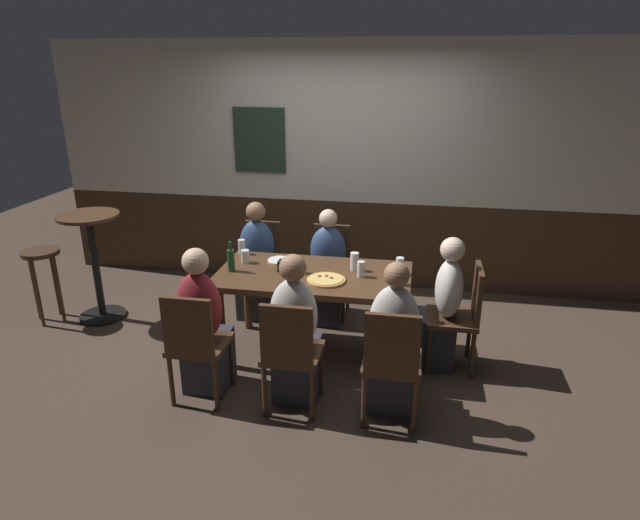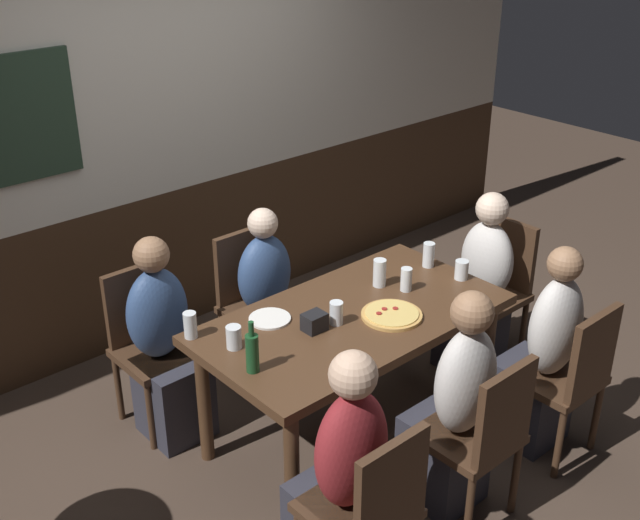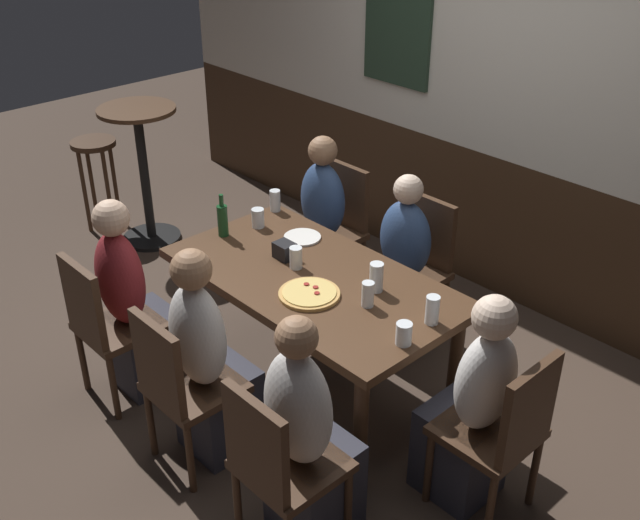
% 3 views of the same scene
% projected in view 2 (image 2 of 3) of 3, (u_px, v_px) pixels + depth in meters
% --- Properties ---
extents(ground_plane, '(12.00, 12.00, 0.00)m').
position_uv_depth(ground_plane, '(350.00, 432.00, 4.32)').
color(ground_plane, '#423328').
extents(wall_back, '(6.40, 0.13, 2.60)m').
position_uv_depth(wall_back, '(168.00, 134.00, 4.85)').
color(wall_back, '#3D2819').
rests_on(wall_back, ground_plane).
extents(dining_table, '(1.59, 0.85, 0.74)m').
position_uv_depth(dining_table, '(352.00, 329.00, 4.03)').
color(dining_table, '#472D1C').
rests_on(dining_table, ground_plane).
extents(chair_right_near, '(0.40, 0.40, 0.88)m').
position_uv_depth(chair_right_near, '(570.00, 374.00, 3.95)').
color(chair_right_near, '#422B1C').
rests_on(chair_right_near, ground_plane).
extents(chair_left_far, '(0.40, 0.40, 0.88)m').
position_uv_depth(chair_left_far, '(149.00, 338.00, 4.25)').
color(chair_left_far, '#422B1C').
rests_on(chair_left_far, ground_plane).
extents(chair_head_east, '(0.40, 0.40, 0.88)m').
position_uv_depth(chair_head_east, '(496.00, 283.00, 4.82)').
color(chair_head_east, '#422B1C').
rests_on(chair_head_east, ground_plane).
extents(chair_left_near, '(0.40, 0.40, 0.88)m').
position_uv_depth(chair_left_near, '(371.00, 508.00, 3.12)').
color(chair_left_near, '#422B1C').
rests_on(chair_left_near, ground_plane).
extents(chair_mid_far, '(0.40, 0.40, 0.88)m').
position_uv_depth(chair_mid_far, '(253.00, 297.00, 4.67)').
color(chair_mid_far, '#422B1C').
rests_on(chair_mid_far, ground_plane).
extents(chair_mid_near, '(0.40, 0.40, 0.88)m').
position_uv_depth(chair_mid_near, '(482.00, 433.00, 3.54)').
color(chair_mid_near, '#422B1C').
rests_on(chair_mid_near, ground_plane).
extents(person_right_near, '(0.34, 0.37, 1.15)m').
position_uv_depth(person_right_near, '(542.00, 363.00, 4.07)').
color(person_right_near, '#2D2D38').
rests_on(person_right_near, ground_plane).
extents(person_left_far, '(0.34, 0.37, 1.13)m').
position_uv_depth(person_left_far, '(166.00, 354.00, 4.15)').
color(person_left_far, '#2D2D38').
rests_on(person_left_far, ground_plane).
extents(person_head_east, '(0.37, 0.34, 1.11)m').
position_uv_depth(person_head_east, '(479.00, 296.00, 4.74)').
color(person_head_east, '#2D2D38').
rests_on(person_head_east, ground_plane).
extents(person_left_near, '(0.34, 0.37, 1.16)m').
position_uv_depth(person_left_near, '(343.00, 488.00, 3.23)').
color(person_left_near, '#2D2D38').
rests_on(person_left_near, ground_plane).
extents(person_mid_far, '(0.34, 0.37, 1.09)m').
position_uv_depth(person_mid_far, '(271.00, 313.00, 4.57)').
color(person_mid_far, '#2D2D38').
rests_on(person_mid_far, ground_plane).
extents(person_mid_near, '(0.34, 0.37, 1.16)m').
position_uv_depth(person_mid_near, '(454.00, 417.00, 3.65)').
color(person_mid_near, '#2D2D38').
rests_on(person_mid_near, ground_plane).
extents(pizza, '(0.31, 0.31, 0.03)m').
position_uv_depth(pizza, '(392.00, 315.00, 3.97)').
color(pizza, tan).
rests_on(pizza, dining_table).
extents(pint_glass_pale, '(0.07, 0.07, 0.12)m').
position_uv_depth(pint_glass_pale, '(336.00, 314.00, 3.89)').
color(pint_glass_pale, silver).
rests_on(pint_glass_pale, dining_table).
extents(highball_clear, '(0.06, 0.06, 0.13)m').
position_uv_depth(highball_clear, '(406.00, 281.00, 4.20)').
color(highball_clear, silver).
rests_on(highball_clear, dining_table).
extents(beer_glass_tall, '(0.06, 0.06, 0.13)m').
position_uv_depth(beer_glass_tall, '(190.00, 326.00, 3.78)').
color(beer_glass_tall, silver).
rests_on(beer_glass_tall, dining_table).
extents(tumbler_water, '(0.07, 0.07, 0.14)m').
position_uv_depth(tumbler_water, '(429.00, 256.00, 4.46)').
color(tumbler_water, silver).
rests_on(tumbler_water, dining_table).
extents(pint_glass_stout, '(0.07, 0.07, 0.11)m').
position_uv_depth(pint_glass_stout, '(462.00, 271.00, 4.33)').
color(pint_glass_stout, silver).
rests_on(pint_glass_stout, dining_table).
extents(pint_glass_amber, '(0.07, 0.07, 0.11)m').
position_uv_depth(pint_glass_amber, '(234.00, 339.00, 3.70)').
color(pint_glass_amber, silver).
rests_on(pint_glass_amber, dining_table).
extents(tumbler_short, '(0.07, 0.07, 0.15)m').
position_uv_depth(tumbler_short, '(379.00, 275.00, 4.24)').
color(tumbler_short, silver).
rests_on(tumbler_short, dining_table).
extents(beer_bottle_green, '(0.06, 0.06, 0.25)m').
position_uv_depth(beer_bottle_green, '(252.00, 352.00, 3.50)').
color(beer_bottle_green, '#194723').
rests_on(beer_bottle_green, dining_table).
extents(plate_white_large, '(0.21, 0.21, 0.01)m').
position_uv_depth(plate_white_large, '(270.00, 319.00, 3.94)').
color(plate_white_large, white).
rests_on(plate_white_large, dining_table).
extents(condiment_caddy, '(0.11, 0.09, 0.09)m').
position_uv_depth(condiment_caddy, '(314.00, 322.00, 3.84)').
color(condiment_caddy, black).
rests_on(condiment_caddy, dining_table).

